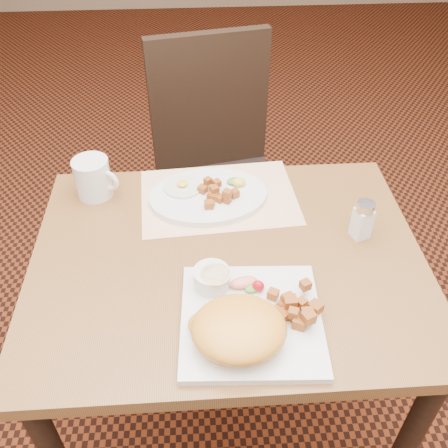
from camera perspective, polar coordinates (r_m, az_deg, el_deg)
ground at (r=1.76m, az=0.31°, el=-21.20°), size 8.00×8.00×0.00m
table at (r=1.22m, az=0.42°, el=-7.35°), size 0.90×0.70×0.75m
chair_far at (r=1.80m, az=-0.72°, el=6.88°), size 0.50×0.50×0.97m
placemat at (r=1.31m, az=-0.62°, el=3.10°), size 0.42×0.31×0.00m
plate_square at (r=1.02m, az=3.13°, el=-10.89°), size 0.29×0.29×0.02m
plate_oval at (r=1.29m, az=-1.80°, el=3.21°), size 0.33×0.26×0.02m
hollandaise_mound at (r=0.95m, az=1.59°, el=-11.91°), size 0.19×0.16×0.07m
ramekin at (r=1.05m, az=-1.40°, el=-6.16°), size 0.08×0.08×0.04m
garnish_sq at (r=1.05m, az=2.87°, el=-6.88°), size 0.08×0.05×0.03m
fried_egg at (r=1.31m, az=-4.73°, el=4.33°), size 0.10×0.10×0.02m
garnish_ov at (r=1.32m, az=1.48°, el=4.87°), size 0.05×0.04×0.02m
salt_shaker at (r=1.20m, az=15.56°, el=0.51°), size 0.05×0.05×0.10m
coffee_mug at (r=1.33m, az=-14.68°, el=5.12°), size 0.12×0.09×0.10m
home_fries_sq at (r=1.01m, az=7.81°, el=-9.45°), size 0.12×0.11×0.04m
home_fries_ov at (r=1.27m, az=-0.96°, el=3.45°), size 0.11×0.10×0.03m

